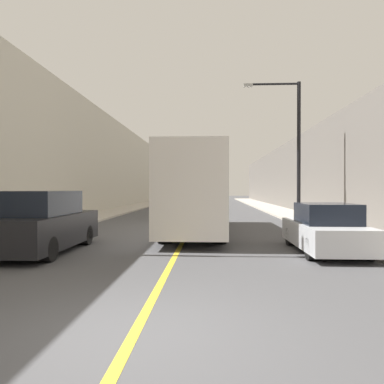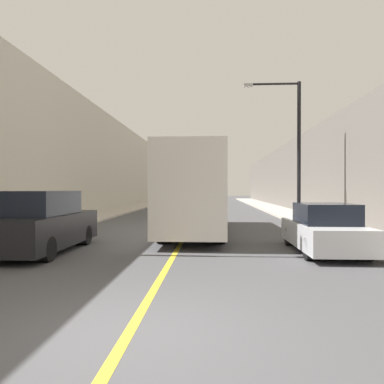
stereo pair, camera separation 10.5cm
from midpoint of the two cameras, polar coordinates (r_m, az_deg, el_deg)
name	(u,v)px [view 1 (the left image)]	position (r m, az deg, el deg)	size (l,w,h in m)	color
ground_plane	(133,335)	(5.40, -9.52, -20.74)	(200.00, 200.00, 0.00)	#474749
sidewalk_left	(127,209)	(35.87, -10.00, -2.54)	(2.73, 72.00, 0.13)	#B2AA9E
sidewalk_right	(274,209)	(35.45, 12.31, -2.58)	(2.73, 72.00, 0.13)	#B2AA9E
building_row_left	(92,163)	(36.79, -15.14, 4.23)	(4.00, 72.00, 8.73)	#B7B2A3
building_row_right	(311,175)	(36.12, 17.60, 2.42)	(4.00, 72.00, 6.37)	#66605B
road_center_line	(200,210)	(34.99, 1.09, -2.71)	(0.16, 72.00, 0.01)	gold
bus	(196,190)	(16.72, 0.40, 0.31)	(2.45, 10.69, 3.56)	silver
parked_suv_left	(41,224)	(12.43, -22.23, -4.52)	(2.01, 4.87, 1.89)	black
car_right_near	(325,230)	(12.20, 19.40, -5.53)	(1.76, 4.34, 1.51)	silver
street_lamp_right	(293,141)	(21.28, 15.05, 7.48)	(3.10, 0.24, 7.65)	black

